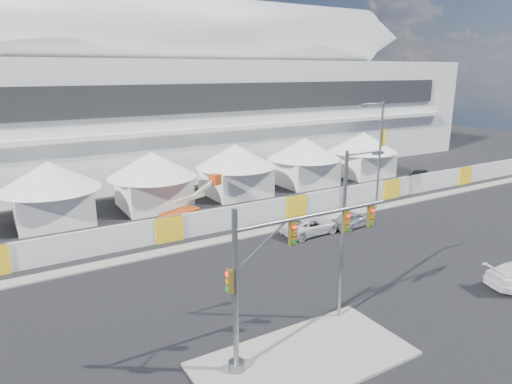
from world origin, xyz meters
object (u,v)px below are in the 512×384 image
traffic_mast (272,276)px  streetlight_curb (378,148)px  boom_lift (187,211)px  sedan_silver (353,219)px  pickup_curb (310,226)px  lot_car_b (421,174)px  streetlight_median (347,224)px

traffic_mast → streetlight_curb: (21.09, 14.68, 1.70)m
boom_lift → sedan_silver: bearing=-58.7°
pickup_curb → streetlight_curb: 10.98m
pickup_curb → traffic_mast: 17.38m
pickup_curb → traffic_mast: (-11.70, -12.37, 3.49)m
sedan_silver → lot_car_b: (18.91, 8.75, -0.00)m
sedan_silver → streetlight_curb: (5.30, 2.80, 5.21)m
streetlight_curb → boom_lift: (-16.75, 5.80, -4.97)m
lot_car_b → streetlight_curb: bearing=97.2°
streetlight_median → streetlight_curb: streetlight_curb is taller
streetlight_median → sedan_silver: bearing=45.5°
sedan_silver → lot_car_b: 20.84m
streetlight_median → lot_car_b: bearing=33.5°
streetlight_curb → traffic_mast: bearing=-145.2°
pickup_curb → traffic_mast: size_ratio=0.59×
pickup_curb → boom_lift: size_ratio=0.72×
streetlight_curb → boom_lift: streetlight_curb is taller
lot_car_b → boom_lift: bearing=73.9°
traffic_mast → pickup_curb: bearing=46.6°
lot_car_b → pickup_curb: bearing=93.4°
traffic_mast → streetlight_median: streetlight_median is taller
streetlight_median → streetlight_curb: bearing=40.5°
sedan_silver → pickup_curb: bearing=76.1°
streetlight_median → boom_lift: 19.80m
sedan_silver → lot_car_b: bearing=-72.2°
pickup_curb → streetlight_curb: (9.40, 2.30, 5.20)m
sedan_silver → pickup_curb: 4.12m
pickup_curb → streetlight_median: size_ratio=0.56×
streetlight_median → boom_lift: bearing=92.8°
sedan_silver → traffic_mast: traffic_mast is taller
traffic_mast → boom_lift: size_ratio=1.22×
sedan_silver → traffic_mast: size_ratio=0.47×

